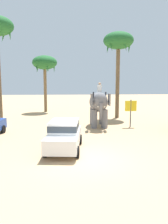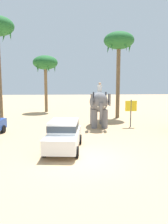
# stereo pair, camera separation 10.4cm
# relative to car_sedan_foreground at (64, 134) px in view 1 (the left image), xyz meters

# --- Properties ---
(ground_plane) EXTENTS (120.00, 120.00, 0.00)m
(ground_plane) POSITION_rel_car_sedan_foreground_xyz_m (1.10, -1.80, -0.93)
(ground_plane) COLOR tan
(car_sedan_foreground) EXTENTS (2.22, 4.26, 1.70)m
(car_sedan_foreground) POSITION_rel_car_sedan_foreground_xyz_m (0.00, 0.00, 0.00)
(car_sedan_foreground) COLOR white
(car_sedan_foreground) RESTS_ON ground
(elephant_with_mahout) EXTENTS (1.72, 3.90, 3.88)m
(elephant_with_mahout) POSITION_rel_car_sedan_foreground_xyz_m (2.91, 6.57, 1.06)
(elephant_with_mahout) COLOR slate
(elephant_with_mahout) RESTS_ON ground
(palm_tree_near_hut) EXTENTS (3.20, 3.20, 7.34)m
(palm_tree_near_hut) POSITION_rel_car_sedan_foreground_xyz_m (-2.74, 16.96, 5.32)
(palm_tree_near_hut) COLOR brown
(palm_tree_near_hut) RESTS_ON ground
(palm_tree_left_of_road) EXTENTS (3.20, 3.20, 9.18)m
(palm_tree_left_of_road) POSITION_rel_car_sedan_foreground_xyz_m (5.62, 11.36, 7.04)
(palm_tree_left_of_road) COLOR brown
(palm_tree_left_of_road) RESTS_ON ground
(signboard_yellow) EXTENTS (1.00, 0.10, 2.40)m
(signboard_yellow) POSITION_rel_car_sedan_foreground_xyz_m (5.65, 6.19, 0.76)
(signboard_yellow) COLOR #4C4C51
(signboard_yellow) RESTS_ON ground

